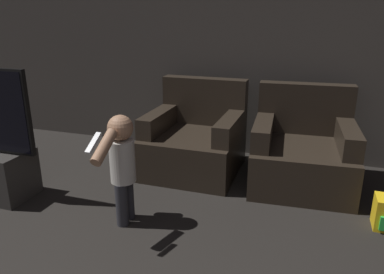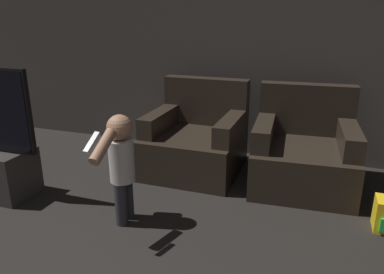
% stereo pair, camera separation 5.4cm
% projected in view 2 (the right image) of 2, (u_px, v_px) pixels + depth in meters
% --- Properties ---
extents(wall_back, '(8.40, 0.05, 2.60)m').
position_uv_depth(wall_back, '(246.00, 37.00, 3.97)').
color(wall_back, '#423D38').
rests_on(wall_back, ground_plane).
extents(armchair_left, '(0.90, 0.92, 0.90)m').
position_uv_depth(armchair_left, '(196.00, 141.00, 3.81)').
color(armchair_left, black).
rests_on(armchair_left, ground_plane).
extents(armchair_right, '(0.95, 0.97, 0.90)m').
position_uv_depth(armchair_right, '(303.00, 153.00, 3.48)').
color(armchair_right, black).
rests_on(armchair_right, ground_plane).
extents(person_toddler, '(0.19, 0.59, 0.86)m').
position_uv_depth(person_toddler, '(121.00, 161.00, 2.77)').
color(person_toddler, '#28282D').
rests_on(person_toddler, ground_plane).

